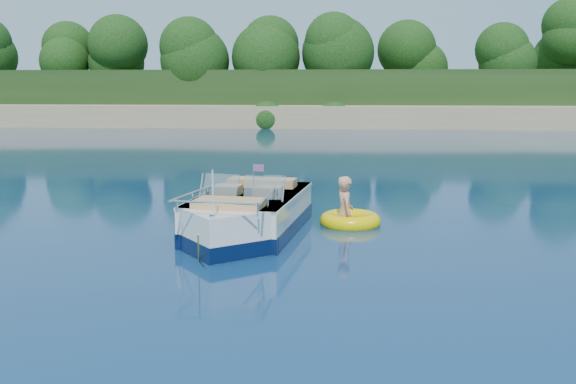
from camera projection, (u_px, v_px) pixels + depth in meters
The scene contains 6 objects.
ground at pixel (350, 294), 9.16m from camera, with size 160.00×160.00×0.00m, color #091C40.
shoreline at pixel (343, 102), 71.67m from camera, with size 170.00×59.00×6.00m.
treeline at pixel (345, 50), 48.55m from camera, with size 150.00×7.12×8.19m.
motorboat at pixel (246, 218), 12.69m from camera, with size 2.33×5.32×1.77m.
tow_tube at pixel (350, 220), 13.66m from camera, with size 1.36×1.36×0.34m.
boy at pixel (344, 225), 13.61m from camera, with size 0.60×0.39×1.64m, color tan.
Camera 1 is at (-0.15, -8.84, 2.95)m, focal length 40.00 mm.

